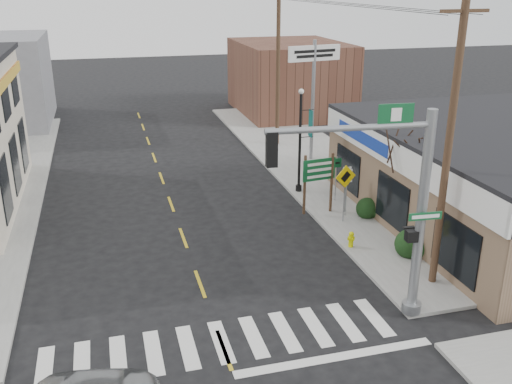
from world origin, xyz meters
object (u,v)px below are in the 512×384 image
object	(u,v)px
dance_center_sign	(314,71)
utility_pole_far	(278,67)
bare_tree	(407,138)
guide_sign	(319,176)
lamp_post	(301,133)
traffic_signal_pole	(399,197)
utility_pole_near	(449,144)
fire_hydrant	(351,239)

from	to	relation	value
dance_center_sign	utility_pole_far	distance (m)	3.85
bare_tree	utility_pole_far	world-z (taller)	utility_pole_far
guide_sign	dance_center_sign	xyz separation A→B (m)	(2.70, 8.09, 3.39)
lamp_post	bare_tree	bearing A→B (deg)	-94.24
traffic_signal_pole	guide_sign	distance (m)	8.93
guide_sign	utility_pole_near	world-z (taller)	utility_pole_near
guide_sign	bare_tree	world-z (taller)	bare_tree
utility_pole_near	utility_pole_far	xyz separation A→B (m)	(0.09, 18.80, -0.07)
fire_hydrant	utility_pole_far	xyz separation A→B (m)	(1.73, 15.49, 4.59)
traffic_signal_pole	lamp_post	bearing A→B (deg)	89.15
fire_hydrant	bare_tree	world-z (taller)	bare_tree
lamp_post	dance_center_sign	xyz separation A→B (m)	(2.50, 5.08, 2.19)
fire_hydrant	utility_pole_far	bearing A→B (deg)	83.62
dance_center_sign	utility_pole_far	size ratio (longest dim) A/B	0.72
guide_sign	dance_center_sign	distance (m)	9.17
dance_center_sign	bare_tree	bearing A→B (deg)	-100.67
utility_pole_near	guide_sign	bearing A→B (deg)	100.19
traffic_signal_pole	guide_sign	size ratio (longest dim) A/B	2.44
traffic_signal_pole	utility_pole_near	bearing A→B (deg)	36.59
fire_hydrant	lamp_post	world-z (taller)	lamp_post
bare_tree	guide_sign	bearing A→B (deg)	128.88
fire_hydrant	lamp_post	xyz separation A→B (m)	(0.20, 6.69, 2.65)
lamp_post	utility_pole_far	distance (m)	9.14
traffic_signal_pole	utility_pole_far	world-z (taller)	utility_pole_far
guide_sign	utility_pole_far	world-z (taller)	utility_pole_far
bare_tree	utility_pole_near	distance (m)	4.13
fire_hydrant	utility_pole_far	size ratio (longest dim) A/B	0.07
lamp_post	utility_pole_near	size ratio (longest dim) A/B	0.53
traffic_signal_pole	dance_center_sign	distance (m)	17.10
fire_hydrant	dance_center_sign	size ratio (longest dim) A/B	0.09
traffic_signal_pole	dance_center_sign	size ratio (longest dim) A/B	0.98
bare_tree	fire_hydrant	bearing A→B (deg)	-165.57
traffic_signal_pole	utility_pole_near	world-z (taller)	utility_pole_near
traffic_signal_pole	fire_hydrant	xyz separation A→B (m)	(0.91, 4.90, -3.68)
guide_sign	utility_pole_near	distance (m)	7.88
guide_sign	utility_pole_near	bearing A→B (deg)	-83.59
utility_pole_far	utility_pole_near	bearing A→B (deg)	-86.48
guide_sign	utility_pole_near	size ratio (longest dim) A/B	0.28
traffic_signal_pole	utility_pole_far	distance (m)	20.59
bare_tree	utility_pole_far	distance (m)	14.90
traffic_signal_pole	fire_hydrant	distance (m)	6.20
dance_center_sign	utility_pole_far	xyz separation A→B (m)	(-0.97, 3.72, -0.25)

